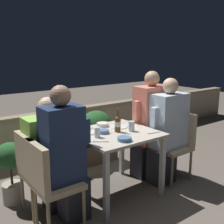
# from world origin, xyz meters

# --- Properties ---
(ground_plane) EXTENTS (16.00, 16.00, 0.00)m
(ground_plane) POSITION_xyz_m (0.00, 0.00, 0.00)
(ground_plane) COLOR #665B51
(parapet_wall) EXTENTS (9.00, 0.18, 0.69)m
(parapet_wall) POSITION_xyz_m (0.00, 1.63, 0.35)
(parapet_wall) COLOR gray
(parapet_wall) RESTS_ON ground_plane
(dining_table) EXTENTS (0.88, 0.82, 0.74)m
(dining_table) POSITION_xyz_m (0.00, 0.00, 0.64)
(dining_table) COLOR #BCB2A3
(dining_table) RESTS_ON ground_plane
(planter_hedge) EXTENTS (1.19, 0.47, 0.76)m
(planter_hedge) POSITION_xyz_m (0.06, 0.96, 0.42)
(planter_hedge) COLOR brown
(planter_hedge) RESTS_ON ground_plane
(chair_left_near) EXTENTS (0.42, 0.41, 0.86)m
(chair_left_near) POSITION_xyz_m (-0.89, -0.15, 0.52)
(chair_left_near) COLOR tan
(chair_left_near) RESTS_ON ground_plane
(person_navy_jumper) EXTENTS (0.47, 0.26, 1.34)m
(person_navy_jumper) POSITION_xyz_m (-0.70, -0.15, 0.68)
(person_navy_jumper) COLOR #282833
(person_navy_jumper) RESTS_ON ground_plane
(chair_left_far) EXTENTS (0.42, 0.41, 0.86)m
(chair_left_far) POSITION_xyz_m (-0.89, 0.14, 0.52)
(chair_left_far) COLOR tan
(chair_left_far) RESTS_ON ground_plane
(person_green_blouse) EXTENTS (0.52, 0.26, 1.20)m
(person_green_blouse) POSITION_xyz_m (-0.69, 0.14, 0.59)
(person_green_blouse) COLOR #282833
(person_green_blouse) RESTS_ON ground_plane
(chair_right_near) EXTENTS (0.42, 0.41, 0.86)m
(chair_right_near) POSITION_xyz_m (0.90, -0.12, 0.52)
(chair_right_near) COLOR tan
(chair_right_near) RESTS_ON ground_plane
(person_blue_shirt) EXTENTS (0.51, 0.26, 1.31)m
(person_blue_shirt) POSITION_xyz_m (0.71, -0.12, 0.65)
(person_blue_shirt) COLOR #282833
(person_blue_shirt) RESTS_ON ground_plane
(chair_right_far) EXTENTS (0.42, 0.41, 0.86)m
(chair_right_far) POSITION_xyz_m (0.85, 0.15, 0.52)
(chair_right_far) COLOR tan
(chair_right_far) RESTS_ON ground_plane
(person_coral_top) EXTENTS (0.49, 0.26, 1.38)m
(person_coral_top) POSITION_xyz_m (0.67, 0.15, 0.69)
(person_coral_top) COLOR #282833
(person_coral_top) RESTS_ON ground_plane
(beer_bottle) EXTENTS (0.07, 0.07, 0.26)m
(beer_bottle) POSITION_xyz_m (0.03, -0.00, 0.84)
(beer_bottle) COLOR brown
(beer_bottle) RESTS_ON dining_table
(plate_0) EXTENTS (0.21, 0.21, 0.01)m
(plate_0) POSITION_xyz_m (0.16, 0.14, 0.75)
(plate_0) COLOR silver
(plate_0) RESTS_ON dining_table
(plate_1) EXTENTS (0.22, 0.22, 0.01)m
(plate_1) POSITION_xyz_m (-0.27, 0.18, 0.75)
(plate_1) COLOR silver
(plate_1) RESTS_ON dining_table
(bowl_0) EXTENTS (0.14, 0.14, 0.04)m
(bowl_0) POSITION_xyz_m (0.03, 0.29, 0.77)
(bowl_0) COLOR silver
(bowl_0) RESTS_ON dining_table
(bowl_1) EXTENTS (0.15, 0.15, 0.04)m
(bowl_1) POSITION_xyz_m (-0.10, -0.29, 0.76)
(bowl_1) COLOR #4C709E
(bowl_1) RESTS_ON dining_table
(bowl_2) EXTENTS (0.12, 0.12, 0.04)m
(bowl_2) POSITION_xyz_m (-0.12, 0.05, 0.76)
(bowl_2) COLOR #4C709E
(bowl_2) RESTS_ON dining_table
(glass_cup_0) EXTENTS (0.07, 0.07, 0.10)m
(glass_cup_0) POSITION_xyz_m (-0.17, 0.34, 0.79)
(glass_cup_0) COLOR silver
(glass_cup_0) RESTS_ON dining_table
(glass_cup_1) EXTENTS (0.07, 0.07, 0.11)m
(glass_cup_1) POSITION_xyz_m (0.17, -0.07, 0.80)
(glass_cup_1) COLOR silver
(glass_cup_1) RESTS_ON dining_table
(glass_cup_2) EXTENTS (0.06, 0.06, 0.11)m
(glass_cup_2) POSITION_xyz_m (-0.26, -0.03, 0.80)
(glass_cup_2) COLOR silver
(glass_cup_2) RESTS_ON dining_table
(fork_0) EXTENTS (0.17, 0.05, 0.01)m
(fork_0) POSITION_xyz_m (0.32, -0.28, 0.75)
(fork_0) COLOR silver
(fork_0) RESTS_ON dining_table
(fork_1) EXTENTS (0.15, 0.12, 0.01)m
(fork_1) POSITION_xyz_m (-0.32, -0.17, 0.75)
(fork_1) COLOR silver
(fork_1) RESTS_ON dining_table
(potted_plant) EXTENTS (0.31, 0.31, 0.69)m
(potted_plant) POSITION_xyz_m (-1.01, 0.52, 0.42)
(potted_plant) COLOR #B2A899
(potted_plant) RESTS_ON ground_plane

